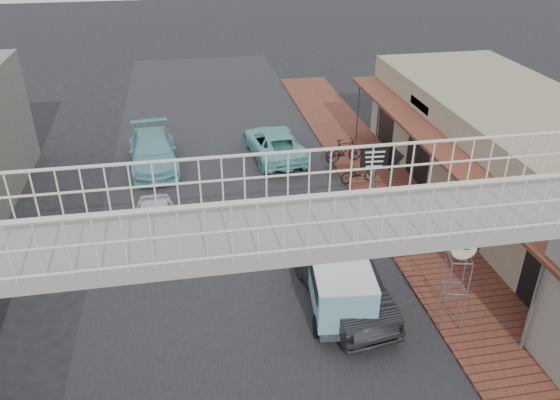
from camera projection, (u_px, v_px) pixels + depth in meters
name	position (u px, v px, depth m)	size (l,w,h in m)	color
ground	(253.00, 308.00, 16.27)	(120.00, 120.00, 0.00)	black
road_strip	(253.00, 308.00, 16.26)	(10.00, 60.00, 0.01)	black
sidewalk	(419.00, 233.00, 19.84)	(3.00, 40.00, 0.10)	brown
shophouse_row	(527.00, 163.00, 20.46)	(7.20, 18.00, 4.00)	gray
footbridge	(275.00, 312.00, 11.29)	(16.40, 2.40, 6.34)	gray
white_hatchback	(156.00, 224.00, 19.29)	(1.47, 3.64, 1.24)	white
dark_sedan	(341.00, 280.00, 16.17)	(1.68, 4.83, 1.59)	black
angkot_curb	(274.00, 143.00, 25.61)	(2.22, 4.81, 1.34)	#6FC1C1
angkot_far	(153.00, 151.00, 24.69)	(2.04, 5.01, 1.46)	#6AADB8
angkot_van	(338.00, 276.00, 15.77)	(2.02, 3.80, 1.79)	black
motorcycle_near	(359.00, 173.00, 23.11)	(0.57, 1.63, 0.85)	black
motorcycle_far	(344.00, 150.00, 24.88)	(0.53, 1.87, 1.12)	black
street_clock	(462.00, 251.00, 14.35)	(0.76, 0.68, 2.98)	#59595B
arrow_sign	(394.00, 158.00, 19.93)	(1.68, 1.07, 2.87)	#59595B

